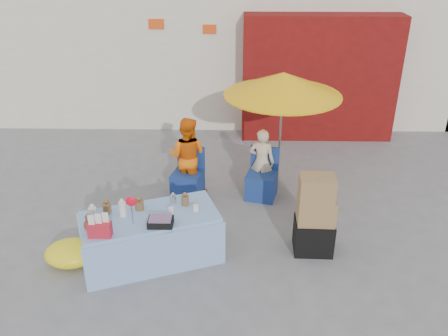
{
  "coord_description": "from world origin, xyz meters",
  "views": [
    {
      "loc": [
        0.4,
        -5.53,
        4.1
      ],
      "look_at": [
        0.28,
        0.6,
        1.0
      ],
      "focal_mm": 38.0,
      "sensor_mm": 36.0,
      "label": 1
    }
  ],
  "objects_px": {
    "vendor_beige": "(262,162)",
    "umbrella": "(283,85)",
    "vendor_orange": "(187,156)",
    "chair_left": "(188,183)",
    "chair_right": "(262,183)",
    "box_stack": "(315,217)",
    "market_table": "(151,237)"
  },
  "relations": [
    {
      "from": "chair_right",
      "to": "box_stack",
      "type": "xyz_separation_m",
      "value": [
        0.65,
        -1.5,
        0.29
      ]
    },
    {
      "from": "chair_left",
      "to": "chair_right",
      "type": "distance_m",
      "value": 1.25
    },
    {
      "from": "vendor_beige",
      "to": "box_stack",
      "type": "bearing_deg",
      "value": 125.63
    },
    {
      "from": "chair_right",
      "to": "umbrella",
      "type": "relative_size",
      "value": 0.41
    },
    {
      "from": "vendor_orange",
      "to": "vendor_beige",
      "type": "height_order",
      "value": "vendor_orange"
    },
    {
      "from": "vendor_orange",
      "to": "box_stack",
      "type": "relative_size",
      "value": 1.15
    },
    {
      "from": "vendor_orange",
      "to": "vendor_beige",
      "type": "xyz_separation_m",
      "value": [
        1.25,
        0.0,
        -0.09
      ]
    },
    {
      "from": "box_stack",
      "to": "vendor_beige",
      "type": "bearing_deg",
      "value": 111.72
    },
    {
      "from": "chair_left",
      "to": "vendor_orange",
      "type": "height_order",
      "value": "vendor_orange"
    },
    {
      "from": "vendor_beige",
      "to": "vendor_orange",
      "type": "bearing_deg",
      "value": 13.91
    },
    {
      "from": "vendor_beige",
      "to": "umbrella",
      "type": "xyz_separation_m",
      "value": [
        0.3,
        0.15,
        1.3
      ]
    },
    {
      "from": "chair_right",
      "to": "umbrella",
      "type": "xyz_separation_m",
      "value": [
        0.3,
        0.28,
        1.64
      ]
    },
    {
      "from": "vendor_beige",
      "to": "umbrella",
      "type": "relative_size",
      "value": 0.57
    },
    {
      "from": "vendor_orange",
      "to": "market_table",
      "type": "bearing_deg",
      "value": 93.49
    },
    {
      "from": "vendor_beige",
      "to": "chair_right",
      "type": "bearing_deg",
      "value": 105.53
    },
    {
      "from": "market_table",
      "to": "vendor_orange",
      "type": "xyz_separation_m",
      "value": [
        0.35,
        1.88,
        0.32
      ]
    },
    {
      "from": "chair_left",
      "to": "vendor_orange",
      "type": "xyz_separation_m",
      "value": [
        -0.0,
        0.13,
        0.43
      ]
    },
    {
      "from": "umbrella",
      "to": "box_stack",
      "type": "distance_m",
      "value": 2.26
    },
    {
      "from": "chair_right",
      "to": "box_stack",
      "type": "height_order",
      "value": "box_stack"
    },
    {
      "from": "market_table",
      "to": "chair_left",
      "type": "distance_m",
      "value": 1.78
    },
    {
      "from": "market_table",
      "to": "chair_right",
      "type": "xyz_separation_m",
      "value": [
        1.6,
        1.74,
        -0.11
      ]
    },
    {
      "from": "chair_right",
      "to": "vendor_beige",
      "type": "xyz_separation_m",
      "value": [
        -0.0,
        0.13,
        0.34
      ]
    },
    {
      "from": "chair_right",
      "to": "vendor_beige",
      "type": "relative_size",
      "value": 0.72
    },
    {
      "from": "market_table",
      "to": "vendor_orange",
      "type": "distance_m",
      "value": 1.93
    },
    {
      "from": "chair_right",
      "to": "chair_left",
      "type": "bearing_deg",
      "value": -166.09
    },
    {
      "from": "vendor_orange",
      "to": "vendor_beige",
      "type": "bearing_deg",
      "value": -166.09
    },
    {
      "from": "chair_right",
      "to": "umbrella",
      "type": "distance_m",
      "value": 1.69
    },
    {
      "from": "chair_left",
      "to": "umbrella",
      "type": "bearing_deg",
      "value": 24.35
    },
    {
      "from": "box_stack",
      "to": "vendor_orange",
      "type": "bearing_deg",
      "value": 139.27
    },
    {
      "from": "chair_left",
      "to": "vendor_orange",
      "type": "bearing_deg",
      "value": 105.53
    },
    {
      "from": "chair_left",
      "to": "vendor_beige",
      "type": "height_order",
      "value": "vendor_beige"
    },
    {
      "from": "market_table",
      "to": "umbrella",
      "type": "xyz_separation_m",
      "value": [
        1.9,
        2.03,
        1.53
      ]
    }
  ]
}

